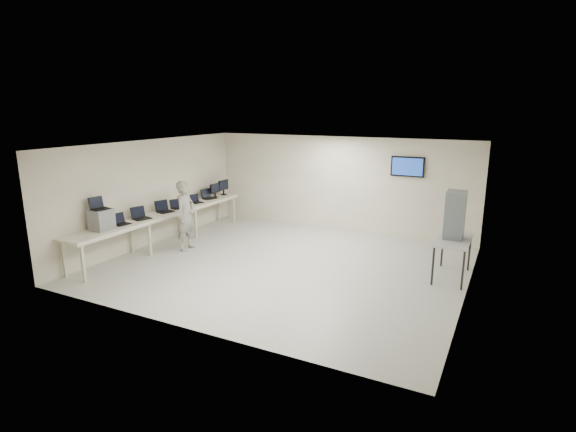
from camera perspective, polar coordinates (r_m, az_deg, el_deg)
The scene contains 15 objects.
room at distance 10.27m, azimuth -0.20°, elevation 1.23°, with size 8.01×7.01×2.81m.
workbench at distance 12.39m, azimuth -15.39°, elevation 0.13°, with size 0.76×6.00×0.90m.
equipment_box at distance 11.03m, azimuth -22.61°, elevation -0.42°, with size 0.40×0.46×0.47m, color slate.
laptop_on_box at distance 11.01m, azimuth -22.94°, elevation 1.17°, with size 0.36×0.40×0.28m.
laptop_0 at distance 11.40m, azimuth -20.49°, elevation -0.67°, with size 0.32×0.37×0.27m.
laptop_1 at distance 11.79m, azimuth -18.24°, elevation 0.01°, with size 0.43×0.46×0.31m.
laptop_2 at distance 12.40m, azimuth -15.48°, elevation 0.86°, with size 0.43×0.46×0.31m.
laptop_3 at distance 12.76m, azimuth -13.95°, elevation 1.24°, with size 0.35×0.38×0.25m.
laptop_4 at distance 13.38m, azimuth -11.62°, elevation 1.93°, with size 0.35×0.38×0.25m.
laptop_5 at distance 13.91m, azimuth -10.14°, elevation 2.48°, with size 0.40×0.44×0.29m.
monitor_near at distance 14.07m, azimuth -9.27°, elevation 3.40°, with size 0.19×0.43×0.43m.
monitor_far at distance 14.43m, azimuth -8.20°, elevation 3.80°, with size 0.21×0.48×0.47m.
soldier at distance 11.84m, azimuth -12.84°, elevation 0.04°, with size 0.66×0.43×1.81m, color slate.
side_table at distance 10.28m, azimuth 20.28°, elevation -3.08°, with size 0.69×1.47×0.88m.
storage_bins at distance 10.14m, azimuth 20.44°, elevation 0.13°, with size 0.39×0.43×1.03m.
Camera 1 is at (4.61, -8.87, 3.62)m, focal length 28.00 mm.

